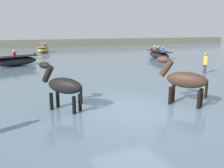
{
  "coord_description": "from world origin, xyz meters",
  "views": [
    {
      "loc": [
        -3.85,
        -6.72,
        2.94
      ],
      "look_at": [
        0.04,
        1.9,
        0.83
      ],
      "focal_mm": 38.65,
      "sensor_mm": 36.0,
      "label": 1
    }
  ],
  "objects": [
    {
      "name": "horse_lead_dark_bay",
      "position": [
        1.88,
        -0.21,
        1.2
      ],
      "size": [
        1.34,
        1.7,
        2.03
      ],
      "color": "#382319",
      "rests_on": "ground"
    },
    {
      "name": "boat_distant_east",
      "position": [
        0.71,
        23.66,
        0.68
      ],
      "size": [
        2.37,
        3.37,
        1.15
      ],
      "color": "gold",
      "rests_on": "water_surface"
    },
    {
      "name": "boat_mid_channel",
      "position": [
        9.77,
        12.57,
        0.69
      ],
      "size": [
        1.96,
        3.99,
        1.17
      ],
      "color": "black",
      "rests_on": "water_surface"
    },
    {
      "name": "water_surface",
      "position": [
        0.0,
        10.0,
        0.17
      ],
      "size": [
        90.0,
        90.0,
        0.33
      ],
      "primitive_type": "cube",
      "color": "slate",
      "rests_on": "ground"
    },
    {
      "name": "boat_far_inshore",
      "position": [
        -3.08,
        12.71,
        0.7
      ],
      "size": [
        3.68,
        2.47,
        1.2
      ],
      "color": "black",
      "rests_on": "water_surface"
    },
    {
      "name": "far_shoreline",
      "position": [
        0.0,
        33.44,
        0.78
      ],
      "size": [
        80.0,
        2.4,
        1.55
      ],
      "primitive_type": "cube",
      "color": "#706B5B",
      "rests_on": "ground"
    },
    {
      "name": "ground_plane",
      "position": [
        0.0,
        0.0,
        0.0
      ],
      "size": [
        120.0,
        120.0,
        0.0
      ],
      "primitive_type": "plane",
      "color": "#756B56"
    },
    {
      "name": "horse_trailing_black",
      "position": [
        -2.15,
        0.97,
        1.13
      ],
      "size": [
        1.33,
        1.56,
        1.9
      ],
      "color": "black",
      "rests_on": "ground"
    },
    {
      "name": "person_spectator_far",
      "position": [
        7.47,
        4.39,
        0.87
      ],
      "size": [
        0.36,
        0.37,
        1.63
      ],
      "color": "#383842",
      "rests_on": "ground"
    }
  ]
}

